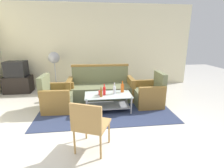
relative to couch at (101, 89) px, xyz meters
The scene contains 16 objects.
ground_plane 1.59m from the couch, 88.42° to the right, with size 14.00×14.00×0.00m, color beige.
wall_back 1.85m from the couch, 88.35° to the left, with size 6.52×0.12×2.80m.
rug 0.69m from the couch, 84.70° to the right, with size 3.15×2.01×0.01m, color #2D3856.
couch is the anchor object (origin of this frame).
armchair_left 1.23m from the couch, 153.89° to the right, with size 0.74×0.80×0.85m.
armchair_right 1.33m from the couch, 23.98° to the right, with size 0.70×0.76×0.85m.
coffee_table 0.77m from the couch, 80.55° to the right, with size 1.10×0.60×0.40m.
bottle_orange 0.82m from the couch, 51.55° to the right, with size 0.08×0.08×0.28m.
bottle_brown 0.92m from the couch, 93.04° to the right, with size 0.06×0.06×0.23m.
bottle_clear 0.81m from the couch, 68.94° to the right, with size 0.07×0.07×0.27m.
bottle_red 0.81m from the couch, 87.44° to the right, with size 0.06×0.06×0.27m.
cup 0.77m from the couch, 94.62° to the right, with size 0.08×0.08×0.10m, color red.
tv_stand 2.76m from the couch, 158.99° to the left, with size 0.80×0.50×0.52m, color black.
television 2.80m from the couch, 158.94° to the left, with size 0.62×0.47×0.48m.
pedestal_fan 1.89m from the couch, 143.70° to the left, with size 0.36×0.36×1.27m.
wicker_chair 2.28m from the couch, 97.65° to the right, with size 0.63×0.63×0.84m.
Camera 1 is at (-0.30, -3.00, 1.75)m, focal length 27.24 mm.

